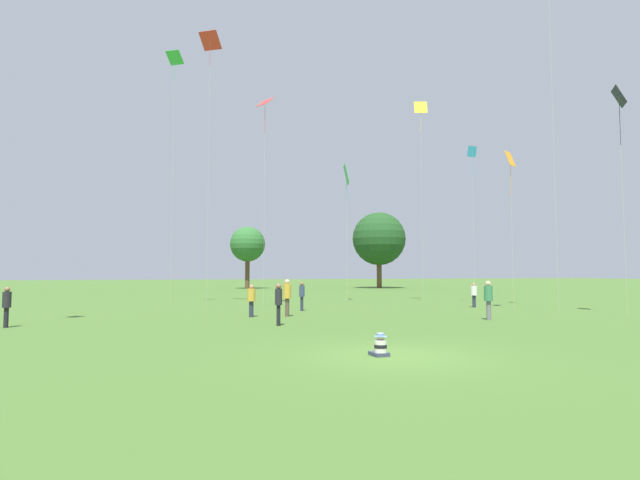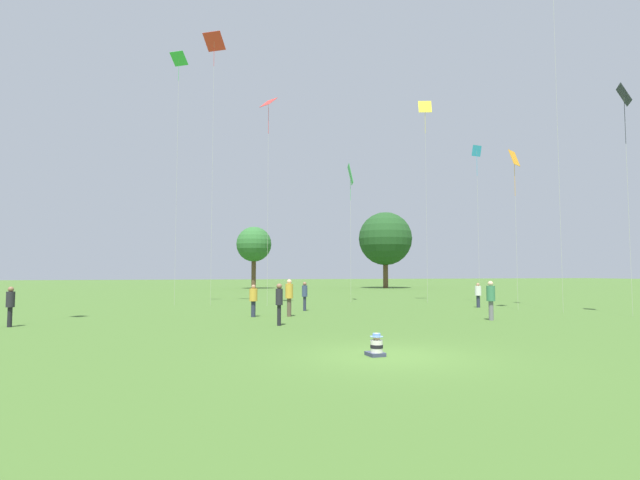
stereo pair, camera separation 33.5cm
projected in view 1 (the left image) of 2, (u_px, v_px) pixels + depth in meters
name	position (u px, v px, depth m)	size (l,w,h in m)	color
ground_plane	(394.00, 356.00, 13.14)	(300.00, 300.00, 0.00)	#426628
seated_toddler	(380.00, 346.00, 13.14)	(0.44, 0.53, 0.61)	#383D56
person_standing_1	(251.00, 298.00, 24.70)	(0.52, 0.52, 1.60)	#282D42
person_standing_2	(279.00, 300.00, 20.68)	(0.37, 0.37, 1.74)	black
person_standing_3	(7.00, 303.00, 19.94)	(0.39, 0.39, 1.63)	black
person_standing_4	(287.00, 294.00, 24.99)	(0.53, 0.53, 1.86)	brown
person_standing_5	(474.00, 293.00, 31.60)	(0.40, 0.40, 1.54)	#282D42
person_standing_6	(302.00, 293.00, 28.70)	(0.42, 0.42, 1.66)	#282D42
person_standing_7	(488.00, 297.00, 23.17)	(0.52, 0.52, 1.81)	slate
kite_0	(510.00, 163.00, 29.90)	(1.01, 0.81, 9.48)	orange
kite_2	(175.00, 68.00, 34.33)	(1.29, 1.21, 17.36)	green
kite_3	(421.00, 116.00, 37.21)	(1.00, 0.55, 15.01)	yellow
kite_4	(472.00, 159.00, 36.07)	(0.80, 0.31, 11.34)	#339EDB
kite_5	(210.00, 48.00, 34.44)	(1.65, 1.53, 18.70)	red
kite_6	(265.00, 110.00, 33.75)	(1.18, 1.25, 14.07)	red
kite_7	(346.00, 176.00, 37.43)	(0.71, 1.50, 10.27)	green
kite_9	(619.00, 103.00, 25.74)	(1.04, 1.17, 11.77)	#1E2328
distant_tree_0	(248.00, 245.00, 68.33)	(4.80, 4.80, 8.50)	brown
distant_tree_1	(379.00, 239.00, 70.84)	(7.53, 7.53, 10.77)	brown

